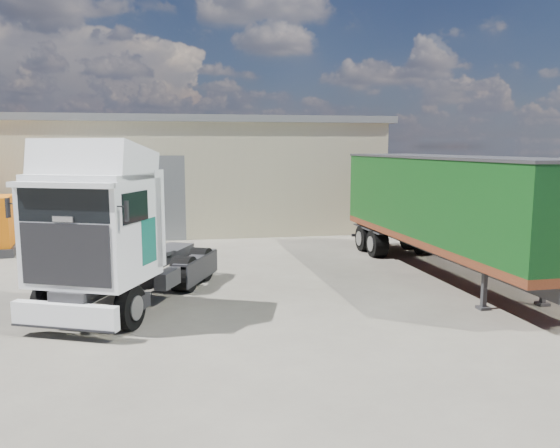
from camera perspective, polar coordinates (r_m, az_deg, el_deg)
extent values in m
plane|color=#282621|center=(13.98, -9.40, -8.52)|extent=(120.00, 120.00, 0.00)
cube|color=#BBB190|center=(30.03, -21.53, 4.72)|extent=(30.00, 12.00, 5.00)
cube|color=#5A5D5F|center=(30.01, -21.79, 9.77)|extent=(30.60, 12.60, 0.30)
cube|color=#5A5D5F|center=(23.56, -14.73, 2.54)|extent=(4.00, 0.08, 3.60)
cube|color=#5A5D5F|center=(30.02, -21.81, 10.16)|extent=(30.60, 0.40, 0.15)
cube|color=#993B26|center=(22.77, 20.59, 0.71)|extent=(0.35, 26.00, 2.50)
cylinder|color=black|center=(12.94, -19.37, -7.96)|extent=(2.49, 1.79, 0.98)
cylinder|color=black|center=(15.70, -13.10, -4.92)|extent=(2.53, 1.81, 0.98)
cylinder|color=black|center=(16.85, -11.19, -3.97)|extent=(2.53, 1.81, 0.98)
cube|color=#2D2D30|center=(14.74, -14.86, -4.46)|extent=(3.14, 5.98, 0.28)
cube|color=silver|center=(12.23, -21.57, -8.91)|extent=(2.27, 1.13, 0.51)
cube|color=silver|center=(12.88, -18.94, -0.64)|extent=(2.97, 2.87, 2.27)
cube|color=black|center=(12.05, -21.51, -3.02)|extent=(1.91, 0.84, 1.30)
cube|color=black|center=(11.92, -21.71, 1.82)|extent=(1.94, 0.85, 0.70)
cube|color=silver|center=(12.91, -18.81, 5.91)|extent=(2.82, 2.55, 1.14)
cube|color=#0C5547|center=(13.86, -22.21, -1.28)|extent=(0.28, 0.65, 1.02)
cube|color=#0C5547|center=(12.68, -13.51, -1.72)|extent=(0.28, 0.65, 1.02)
cylinder|color=#2D2D30|center=(15.75, -12.87, -2.87)|extent=(1.34, 1.34, 0.11)
cube|color=#2D2D30|center=(14.34, 20.55, -6.41)|extent=(0.28, 0.28, 1.01)
cube|color=#2D2D30|center=(15.28, 25.83, -5.83)|extent=(0.28, 0.28, 1.01)
cylinder|color=black|center=(20.97, 11.87, -1.64)|extent=(2.38, 1.05, 0.98)
cube|color=#2D2D30|center=(17.62, 16.79, -2.52)|extent=(1.09, 11.07, 0.32)
cube|color=#612D16|center=(17.57, 16.83, -1.55)|extent=(2.65, 11.12, 0.22)
cube|color=black|center=(17.41, 17.01, 2.70)|extent=(2.65, 11.12, 2.39)
cube|color=#2D2D30|center=(17.34, 17.18, 6.70)|extent=(2.71, 11.17, 0.07)
cylinder|color=black|center=(20.18, -18.09, -2.70)|extent=(2.03, 1.39, 0.66)
cylinder|color=black|center=(23.24, -20.32, -1.42)|extent=(2.03, 1.39, 0.66)
cube|color=silver|center=(21.60, -19.37, -0.13)|extent=(3.63, 5.00, 1.71)
cube|color=silver|center=(19.78, -17.93, -0.93)|extent=(2.06, 1.58, 1.10)
cube|color=black|center=(19.90, -18.17, 0.72)|extent=(1.64, 0.79, 0.60)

